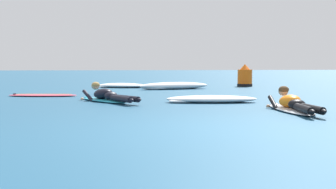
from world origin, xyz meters
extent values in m
plane|color=navy|center=(0.00, 10.00, 0.00)|extent=(120.00, 120.00, 0.00)
ellipsoid|color=silver|center=(2.20, 2.11, 0.04)|extent=(0.70, 2.25, 0.07)
ellipsoid|color=silver|center=(2.29, 3.16, 0.05)|extent=(0.20, 0.22, 0.06)
ellipsoid|color=orange|center=(2.21, 2.16, 0.20)|extent=(0.46, 0.71, 0.35)
ellipsoid|color=black|center=(2.17, 1.76, 0.17)|extent=(0.36, 0.31, 0.20)
cylinder|color=black|center=(2.05, 1.22, 0.14)|extent=(0.26, 0.82, 0.14)
ellipsoid|color=black|center=(1.99, 0.82, 0.14)|extent=(0.12, 0.23, 0.08)
cylinder|color=black|center=(2.20, 1.20, 0.14)|extent=(0.16, 0.81, 0.14)
ellipsoid|color=black|center=(2.19, 0.80, 0.14)|extent=(0.12, 0.23, 0.08)
cylinder|color=black|center=(2.02, 2.55, 0.12)|extent=(0.14, 0.56, 0.32)
sphere|color=tan|center=(2.05, 2.91, 0.02)|extent=(0.09, 0.09, 0.09)
cylinder|color=black|center=(2.46, 2.49, 0.12)|extent=(0.14, 0.56, 0.32)
sphere|color=tan|center=(2.48, 2.84, 0.02)|extent=(0.09, 0.09, 0.09)
sphere|color=tan|center=(2.24, 2.55, 0.38)|extent=(0.21, 0.21, 0.21)
ellipsoid|color=#47331E|center=(2.24, 2.53, 0.41)|extent=(0.24, 0.22, 0.16)
ellipsoid|color=#2DB2D1|center=(-1.56, 4.98, 0.04)|extent=(1.42, 2.04, 0.07)
ellipsoid|color=#2DB2D1|center=(-2.01, 5.84, 0.05)|extent=(0.26, 0.27, 0.06)
ellipsoid|color=black|center=(-1.58, 5.03, 0.20)|extent=(0.70, 0.83, 0.35)
ellipsoid|color=black|center=(-1.38, 4.66, 0.17)|extent=(0.43, 0.41, 0.20)
cylinder|color=black|center=(-1.16, 4.07, 0.14)|extent=(0.52, 0.92, 0.14)
ellipsoid|color=black|center=(-0.96, 3.65, 0.14)|extent=(0.19, 0.24, 0.08)
cylinder|color=black|center=(-1.02, 4.15, 0.14)|extent=(0.61, 0.88, 0.14)
ellipsoid|color=black|center=(-0.78, 3.74, 0.14)|extent=(0.19, 0.24, 0.08)
cylinder|color=black|center=(-1.96, 5.28, 0.12)|extent=(0.35, 0.54, 0.33)
sphere|color=tan|center=(-2.14, 5.61, 0.02)|extent=(0.09, 0.09, 0.09)
cylinder|color=black|center=(-1.57, 5.47, 0.12)|extent=(0.35, 0.54, 0.33)
sphere|color=tan|center=(-1.73, 5.78, 0.02)|extent=(0.09, 0.09, 0.09)
sphere|color=tan|center=(-1.78, 5.40, 0.38)|extent=(0.21, 0.21, 0.21)
ellipsoid|color=#AD894C|center=(-1.77, 5.38, 0.41)|extent=(0.29, 0.28, 0.16)
ellipsoid|color=#E54C66|center=(-3.37, 7.06, 0.04)|extent=(2.13, 0.91, 0.07)
cube|color=yellow|center=(-3.37, 7.06, 0.07)|extent=(1.73, 0.33, 0.01)
cone|color=black|center=(-4.21, 7.21, 0.01)|extent=(0.12, 0.12, 0.16)
ellipsoid|color=white|center=(1.10, 4.25, 0.09)|extent=(2.35, 1.03, 0.18)
ellipsoid|color=white|center=(1.68, 4.29, 0.06)|extent=(0.86, 0.48, 0.13)
ellipsoid|color=white|center=(0.42, 4.27, 0.05)|extent=(0.86, 0.47, 0.10)
ellipsoid|color=white|center=(-0.80, 11.63, 0.09)|extent=(2.21, 1.65, 0.19)
ellipsoid|color=white|center=(-0.29, 11.57, 0.07)|extent=(0.81, 0.64, 0.13)
ellipsoid|color=white|center=(-1.39, 11.77, 0.05)|extent=(0.74, 0.51, 0.10)
ellipsoid|color=white|center=(1.16, 10.15, 0.14)|extent=(2.92, 1.33, 0.28)
ellipsoid|color=white|center=(1.83, 10.41, 0.10)|extent=(1.08, 0.69, 0.19)
ellipsoid|color=white|center=(0.34, 9.89, 0.08)|extent=(1.05, 0.45, 0.15)
cylinder|color=#EA5B0F|center=(4.54, 11.74, 0.37)|extent=(0.63, 0.63, 0.74)
cone|color=#EA5B0F|center=(4.54, 11.74, 0.86)|extent=(0.44, 0.44, 0.24)
cylinder|color=black|center=(4.54, 11.74, 0.06)|extent=(0.66, 0.66, 0.12)
camera|label=1|loc=(-1.57, -6.02, 0.94)|focal=45.33mm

